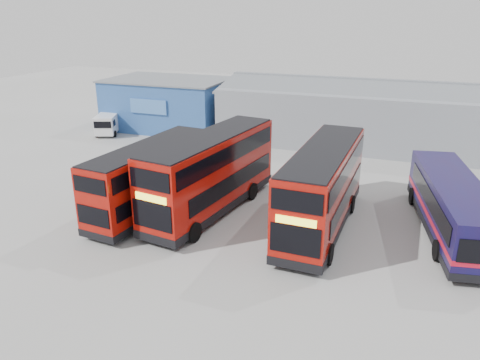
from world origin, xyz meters
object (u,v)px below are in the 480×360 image
double_decker_right (322,189)px  single_decker_blue (451,208)px  office_block (169,103)px  maintenance_shed (387,115)px  double_decker_left (151,179)px  panel_van (109,122)px  double_decker_centre (211,174)px

double_decker_right → single_decker_blue: double_decker_right is taller
single_decker_blue → office_block: bearing=-42.5°
double_decker_right → single_decker_blue: 7.23m
maintenance_shed → double_decker_left: size_ratio=2.94×
maintenance_shed → single_decker_blue: bearing=-75.9°
single_decker_blue → panel_van: size_ratio=2.39×
office_block → maintenance_shed: 22.09m
double_decker_centre → double_decker_right: size_ratio=1.03×
double_decker_left → double_decker_centre: size_ratio=0.88×
single_decker_blue → panel_van: 33.74m
double_decker_left → double_decker_centre: double_decker_centre is taller
double_decker_right → single_decker_blue: size_ratio=0.96×
double_decker_centre → panel_van: 22.58m
double_decker_left → double_decker_right: size_ratio=0.90×
double_decker_left → double_decker_right: (10.39, 1.25, 0.25)m
double_decker_right → panel_van: (-24.37, 14.30, -1.26)m
office_block → panel_van: bearing=-135.9°
office_block → double_decker_centre: (12.93, -18.65, -0.14)m
double_decker_centre → double_decker_right: (6.89, -0.07, -0.04)m
maintenance_shed → double_decker_left: 25.31m
maintenance_shed → double_decker_right: maintenance_shed is taller
double_decker_centre → double_decker_right: double_decker_centre is taller
double_decker_left → single_decker_blue: 17.62m
double_decker_left → single_decker_blue: size_ratio=0.87×
double_decker_centre → panel_van: (-17.48, 14.23, -1.30)m
office_block → double_decker_right: 27.26m
double_decker_right → office_block: bearing=138.5°
double_decker_right → panel_van: bearing=151.4°
double_decker_left → panel_van: bearing=-41.9°
double_decker_centre → single_decker_blue: 13.98m
double_decker_left → single_decker_blue: bearing=-164.0°
double_decker_left → single_decker_blue: (17.35, 3.01, -0.58)m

